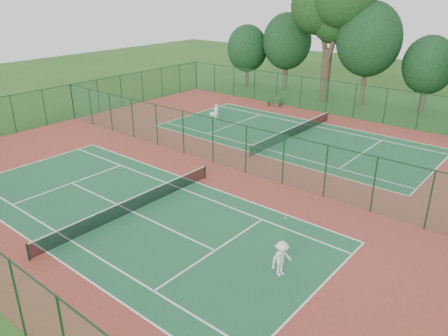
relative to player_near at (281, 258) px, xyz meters
The scene contains 19 objects.
ground 13.21m from the player_near, 139.48° to the left, with size 120.00×120.00×0.00m, color #255319.
red_pad 13.21m from the player_near, 139.48° to the left, with size 40.00×36.00×0.01m, color maroon.
court_near 10.07m from the player_near, behind, with size 23.77×10.97×0.01m, color #1C5935.
court_far 20.24m from the player_near, 119.71° to the left, with size 23.77×10.97×0.01m, color #1B5732.
fence_north 28.41m from the player_near, 110.67° to the left, with size 40.00×0.09×3.50m.
fence_west 31.23m from the player_near, 164.08° to the left, with size 0.09×36.00×3.50m.
fence_divider 13.21m from the player_near, 139.48° to the left, with size 40.00×0.09×3.50m.
tennis_net_near 10.04m from the player_near, behind, with size 0.10×12.90×0.97m.
tennis_net_far 20.23m from the player_near, 119.71° to the left, with size 0.10×12.90×0.97m.
player_near is the anchor object (origin of this frame).
player_far 25.56m from the player_near, 137.27° to the left, with size 0.57×0.38×1.58m, color white.
trash_bin 31.14m from the player_near, 123.51° to the left, with size 0.51×0.51×0.91m, color gray.
bench 30.74m from the player_near, 124.18° to the left, with size 1.64×0.88×0.97m.
kit_bag 27.10m from the player_near, 137.30° to the left, with size 0.84×0.31×0.31m, color silver.
stray_ball_a 10.10m from the player_near, 126.69° to the left, with size 0.07×0.07×0.07m, color #E0EC37.
stray_ball_b 8.64m from the player_near, 107.60° to the left, with size 0.07×0.07×0.07m, color #CDF438.
stray_ball_c 12.90m from the player_near, 143.97° to the left, with size 0.07×0.07×0.07m, color yellow.
big_tree 35.91m from the player_near, 114.26° to the left, with size 9.58×7.01×14.71m.
evergreen_row 34.18m from the player_near, 106.18° to the left, with size 39.00×5.00×12.00m, color black, non-canonical shape.
Camera 1 is at (18.66, -23.10, 12.34)m, focal length 35.00 mm.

